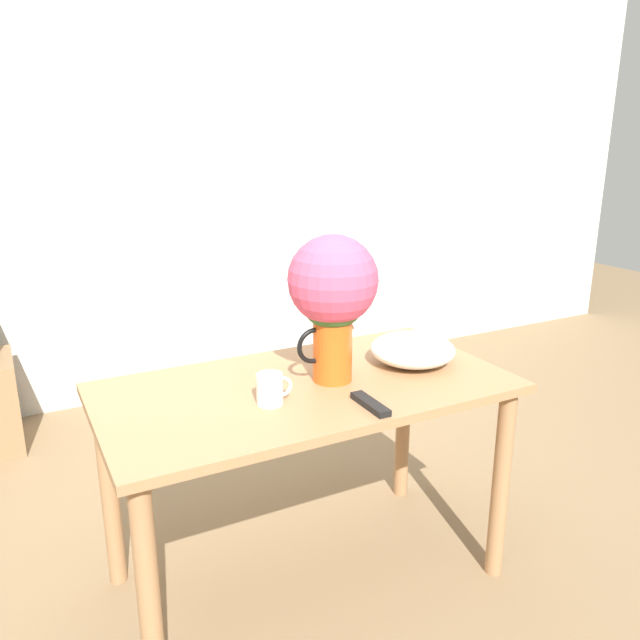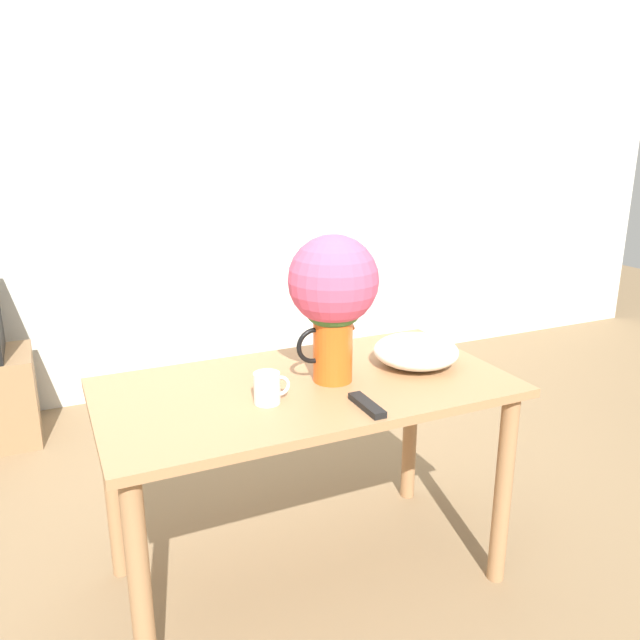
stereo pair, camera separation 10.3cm
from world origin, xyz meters
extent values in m
plane|color=#7F6647|center=(0.00, 0.00, 0.00)|extent=(12.00, 12.00, 0.00)
cube|color=silver|center=(0.00, 1.90, 1.30)|extent=(8.00, 0.05, 2.60)
cube|color=#A3754C|center=(0.23, -0.05, 0.73)|extent=(1.34, 0.71, 0.03)
cylinder|color=#A3754C|center=(-0.38, -0.35, 0.36)|extent=(0.06, 0.06, 0.72)
cylinder|color=#A3754C|center=(0.84, -0.35, 0.36)|extent=(0.06, 0.06, 0.72)
cylinder|color=#A3754C|center=(-0.38, 0.24, 0.36)|extent=(0.06, 0.06, 0.72)
cylinder|color=#A3754C|center=(0.84, 0.24, 0.36)|extent=(0.06, 0.06, 0.72)
cylinder|color=#E05619|center=(0.32, -0.06, 0.87)|extent=(0.13, 0.13, 0.24)
cone|color=#E05619|center=(0.38, -0.06, 0.95)|extent=(0.05, 0.05, 0.06)
torus|color=black|center=(0.26, -0.06, 0.88)|extent=(0.12, 0.02, 0.12)
sphere|color=#3D7033|center=(0.32, -0.06, 1.04)|extent=(0.22, 0.22, 0.22)
sphere|color=#DB4C70|center=(0.32, -0.06, 1.09)|extent=(0.29, 0.29, 0.29)
cylinder|color=white|center=(0.06, -0.15, 0.80)|extent=(0.08, 0.08, 0.10)
torus|color=white|center=(0.11, -0.15, 0.80)|extent=(0.07, 0.01, 0.07)
ellipsoid|color=white|center=(0.65, -0.06, 0.80)|extent=(0.30, 0.30, 0.11)
cube|color=black|center=(0.32, -0.31, 0.76)|extent=(0.04, 0.17, 0.02)
camera|label=1|loc=(-0.61, -1.76, 1.53)|focal=35.00mm
camera|label=2|loc=(-0.52, -1.81, 1.53)|focal=35.00mm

